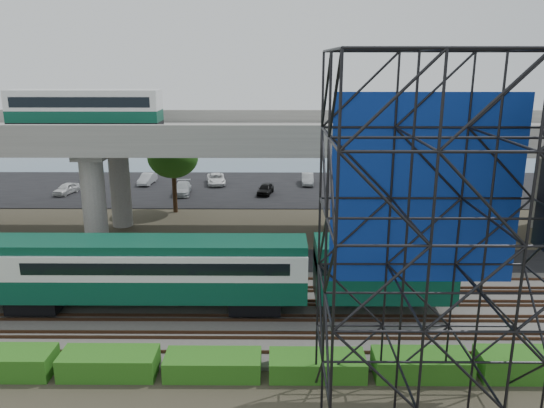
{
  "coord_description": "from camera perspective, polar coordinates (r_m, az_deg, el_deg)",
  "views": [
    {
      "loc": [
        3.99,
        -26.8,
        14.66
      ],
      "look_at": [
        3.76,
        6.0,
        5.74
      ],
      "focal_mm": 35.0,
      "sensor_mm": 36.0,
      "label": 1
    }
  ],
  "objects": [
    {
      "name": "scaffold_tower",
      "position": [
        21.14,
        18.12,
        -5.44
      ],
      "size": [
        9.36,
        6.36,
        15.0
      ],
      "color": "black",
      "rests_on": "ground"
    },
    {
      "name": "hedge_strip",
      "position": [
        26.72,
        -6.35,
        -16.74
      ],
      "size": [
        34.6,
        1.8,
        1.2
      ],
      "color": "#246116",
      "rests_on": "ground"
    },
    {
      "name": "suv",
      "position": [
        42.72,
        -18.74,
        -4.7
      ],
      "size": [
        4.92,
        3.48,
        1.24
      ],
      "primitive_type": "imported",
      "rotation": [
        0.0,
        0.0,
        1.92
      ],
      "color": "black",
      "rests_on": "service_road"
    },
    {
      "name": "trees",
      "position": [
        44.76,
        -10.78,
        3.23
      ],
      "size": [
        40.94,
        16.94,
        7.69
      ],
      "color": "#382314",
      "rests_on": "ground"
    },
    {
      "name": "harbor_water",
      "position": [
        84.18,
        -2.34,
        5.19
      ],
      "size": [
        140.0,
        40.0,
        0.03
      ],
      "primitive_type": "cube",
      "color": "#486376",
      "rests_on": "ground"
    },
    {
      "name": "commuter_train",
      "position": [
        31.61,
        -9.86,
        -6.9
      ],
      "size": [
        29.3,
        3.06,
        4.3
      ],
      "color": "black",
      "rests_on": "rail_tracks"
    },
    {
      "name": "ground",
      "position": [
        30.81,
        -7.29,
        -13.33
      ],
      "size": [
        140.0,
        140.0,
        0.0
      ],
      "primitive_type": "plane",
      "color": "#474233",
      "rests_on": "ground"
    },
    {
      "name": "service_road",
      "position": [
        40.26,
        -5.35,
        -6.14
      ],
      "size": [
        90.0,
        5.0,
        0.08
      ],
      "primitive_type": "cube",
      "color": "black",
      "rests_on": "ground"
    },
    {
      "name": "parked_cars",
      "position": [
        62.19,
        -3.59,
        2.21
      ],
      "size": [
        39.12,
        9.72,
        1.31
      ],
      "color": "silver",
      "rests_on": "parking_lot"
    },
    {
      "name": "ballast_bed",
      "position": [
        32.52,
        -6.83,
        -11.5
      ],
      "size": [
        90.0,
        12.0,
        0.2
      ],
      "primitive_type": "cube",
      "color": "slate",
      "rests_on": "ground"
    },
    {
      "name": "rail_tracks",
      "position": [
        32.44,
        -6.85,
        -11.22
      ],
      "size": [
        90.0,
        9.52,
        0.16
      ],
      "color": "#472D1E",
      "rests_on": "ballast_bed"
    },
    {
      "name": "parking_lot",
      "position": [
        62.66,
        -3.27,
        1.7
      ],
      "size": [
        90.0,
        18.0,
        0.08
      ],
      "primitive_type": "cube",
      "color": "black",
      "rests_on": "ground"
    },
    {
      "name": "overpass",
      "position": [
        43.55,
        -6.0,
        6.62
      ],
      "size": [
        80.0,
        12.0,
        12.4
      ],
      "color": "#9E9B93",
      "rests_on": "ground"
    }
  ]
}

